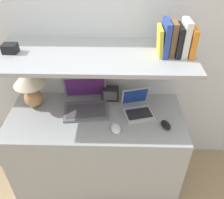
{
  "coord_description": "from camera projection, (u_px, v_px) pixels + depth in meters",
  "views": [
    {
      "loc": [
        0.16,
        -1.08,
        1.98
      ],
      "look_at": [
        0.13,
        0.31,
        0.93
      ],
      "focal_mm": 38.0,
      "sensor_mm": 36.0,
      "label": 1
    }
  ],
  "objects": [
    {
      "name": "wall_back",
      "position": [
        97.0,
        43.0,
        1.87
      ],
      "size": [
        6.0,
        0.05,
        2.4
      ],
      "color": "silver",
      "rests_on": "ground_plane"
    },
    {
      "name": "router_box",
      "position": [
        110.0,
        94.0,
        1.98
      ],
      "size": [
        0.14,
        0.07,
        0.12
      ],
      "color": "black",
      "rests_on": "desk"
    },
    {
      "name": "book_brown",
      "position": [
        173.0,
        39.0,
        1.52
      ],
      "size": [
        0.04,
        0.12,
        0.22
      ],
      "color": "brown",
      "rests_on": "shelf"
    },
    {
      "name": "computer_mouse",
      "position": [
        116.0,
        128.0,
        1.71
      ],
      "size": [
        0.09,
        0.12,
        0.03
      ],
      "color": "white",
      "rests_on": "desk"
    },
    {
      "name": "laptop_large",
      "position": [
        86.0,
        103.0,
        1.89
      ],
      "size": [
        0.38,
        0.35,
        0.25
      ],
      "color": "slate",
      "rests_on": "desk"
    },
    {
      "name": "book_black",
      "position": [
        178.0,
        40.0,
        1.53
      ],
      "size": [
        0.03,
        0.16,
        0.2
      ],
      "color": "black",
      "rests_on": "shelf"
    },
    {
      "name": "laptop_small",
      "position": [
        137.0,
        108.0,
        1.86
      ],
      "size": [
        0.26,
        0.27,
        0.19
      ],
      "color": "silver",
      "rests_on": "desk"
    },
    {
      "name": "book_white",
      "position": [
        185.0,
        38.0,
        1.51
      ],
      "size": [
        0.04,
        0.15,
        0.23
      ],
      "color": "silver",
      "rests_on": "shelf"
    },
    {
      "name": "back_riser",
      "position": [
        99.0,
        105.0,
        2.19
      ],
      "size": [
        1.37,
        0.04,
        1.23
      ],
      "color": "silver",
      "rests_on": "ground_plane"
    },
    {
      "name": "book_blue",
      "position": [
        166.0,
        38.0,
        1.52
      ],
      "size": [
        0.03,
        0.17,
        0.23
      ],
      "color": "#284293",
      "rests_on": "shelf"
    },
    {
      "name": "book_orange",
      "position": [
        191.0,
        41.0,
        1.53
      ],
      "size": [
        0.03,
        0.17,
        0.19
      ],
      "color": "orange",
      "rests_on": "shelf"
    },
    {
      "name": "book_yellow",
      "position": [
        160.0,
        41.0,
        1.53
      ],
      "size": [
        0.04,
        0.15,
        0.19
      ],
      "color": "gold",
      "rests_on": "shelf"
    },
    {
      "name": "second_mouse",
      "position": [
        166.0,
        125.0,
        1.74
      ],
      "size": [
        0.09,
        0.12,
        0.03
      ],
      "color": "black",
      "rests_on": "desk"
    },
    {
      "name": "shelf_gadget",
      "position": [
        10.0,
        48.0,
        1.59
      ],
      "size": [
        0.1,
        0.08,
        0.06
      ],
      "color": "black",
      "rests_on": "shelf"
    },
    {
      "name": "table_lamp",
      "position": [
        30.0,
        83.0,
        1.82
      ],
      "size": [
        0.25,
        0.25,
        0.35
      ],
      "color": "#B27A4C",
      "rests_on": "desk"
    },
    {
      "name": "desk",
      "position": [
        97.0,
        149.0,
        2.07
      ],
      "size": [
        1.37,
        0.61,
        0.76
      ],
      "color": "#999EA3",
      "rests_on": "ground_plane"
    },
    {
      "name": "shelf",
      "position": [
        93.0,
        55.0,
        1.6
      ],
      "size": [
        1.37,
        0.55,
        0.03
      ],
      "color": "#999EA3",
      "rests_on": "back_riser"
    }
  ]
}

